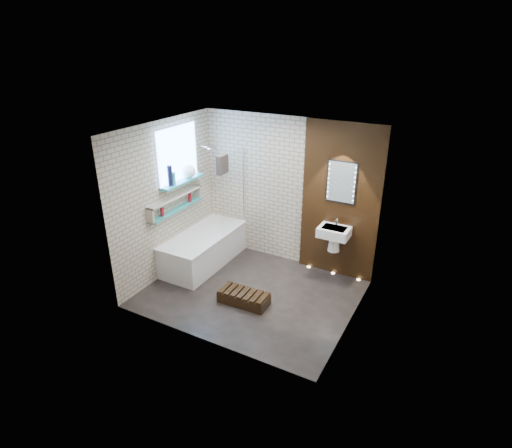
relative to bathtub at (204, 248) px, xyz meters
The scene contains 15 objects.
ground 1.34m from the bathtub, 20.18° to the right, with size 3.20×3.20×0.00m, color black.
room_shell 1.65m from the bathtub, 20.18° to the right, with size 3.24×3.20×2.60m.
walnut_panel 2.53m from the bathtub, 20.65° to the left, with size 1.30×0.06×2.60m, color black.
clerestory_window 1.65m from the bathtub, 163.78° to the right, with size 0.18×1.00×0.94m.
display_niche 1.00m from the bathtub, 135.46° to the right, with size 0.14×1.30×0.26m.
bathtub is the anchor object (origin of this frame).
bath_screen 1.14m from the bathtub, 51.10° to the left, with size 0.01×0.78×1.40m, color white.
towel 1.61m from the bathtub, 22.89° to the left, with size 0.09×0.24×0.31m, color black.
shower_head 1.78m from the bathtub, 98.54° to the left, with size 0.18×0.18×0.02m, color silver.
washbasin 2.32m from the bathtub, 16.01° to the left, with size 0.50×0.36×0.58m.
led_mirror 2.68m from the bathtub, 19.78° to the left, with size 0.50×0.02×0.70m.
walnut_step 1.48m from the bathtub, 30.84° to the right, with size 0.77×0.34×0.17m, color black.
niche_bottles 0.98m from the bathtub, 136.39° to the right, with size 0.06×0.80×0.15m.
sill_vases 1.41m from the bathtub, 169.92° to the right, with size 0.22×0.64×0.34m.
floor_uplights 2.32m from the bathtub, 19.02° to the left, with size 0.96×0.06×0.01m.
Camera 1 is at (2.78, -4.96, 3.77)m, focal length 29.46 mm.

